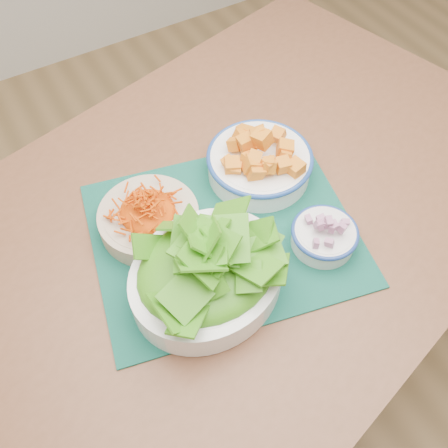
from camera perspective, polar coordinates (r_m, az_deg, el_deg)
name	(u,v)px	position (r m, az deg, el deg)	size (l,w,h in m)	color
ground	(376,374)	(1.69, 16.98, -16.05)	(4.00, 4.00, 0.00)	#A78251
table	(241,225)	(1.07, 1.92, -0.11)	(1.48, 1.17, 0.75)	brown
placemat	(224,234)	(0.95, 0.00, -1.13)	(0.49, 0.40, 0.00)	#08342B
carrot_bowl	(148,215)	(0.94, -8.65, 1.03)	(0.24, 0.24, 0.07)	#C9B395
squash_bowl	(260,157)	(1.01, 4.12, 7.63)	(0.22, 0.22, 0.10)	white
lettuce_bowl	(207,269)	(0.83, -1.97, -5.13)	(0.33, 0.29, 0.13)	white
onion_bowl	(324,234)	(0.93, 11.41, -1.14)	(0.12, 0.12, 0.06)	silver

